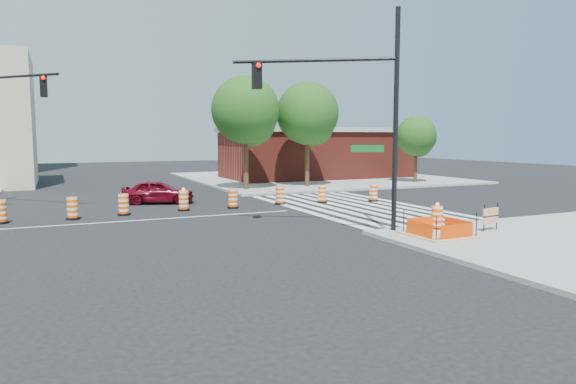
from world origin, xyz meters
The scene contains 21 objects.
ground centered at (0.00, 0.00, 0.00)m, with size 120.00×120.00×0.00m, color black.
sidewalk_ne centered at (18.00, 18.00, 0.07)m, with size 22.00×22.00×0.15m, color gray.
crosswalk_east centered at (10.95, 0.00, 0.01)m, with size 6.75×13.50×0.01m.
lane_centerline centered at (0.00, 0.00, 0.01)m, with size 14.00×0.12×0.01m, color silver.
excavation_pit centered at (9.00, -9.00, 0.22)m, with size 2.20×2.20×0.90m.
brick_storefront centered at (18.00, 18.00, 2.32)m, with size 16.50×8.50×4.60m.
red_coupe centered at (1.59, 5.69, 0.67)m, with size 1.59×3.95×1.35m, color #5B0714.
signal_pole_se centered at (6.64, -6.52, 5.11)m, with size 5.40×3.51×8.34m.
pit_drum centered at (9.68, -8.09, 0.59)m, with size 0.54×0.54×1.06m.
barricade centered at (11.43, -9.07, 0.72)m, with size 0.88×0.18×1.04m.
tree_north_c centered at (8.47, 10.06, 5.33)m, with size 4.67×4.67×7.94m.
tree_north_d centered at (13.41, 10.44, 5.22)m, with size 4.58×4.58×7.78m.
tree_north_e centered at (22.88, 9.86, 3.66)m, with size 3.23×3.21×5.46m.
median_drum_2 centered at (-5.86, 1.59, 0.48)m, with size 0.60×0.60×1.02m.
median_drum_3 centered at (-3.00, 1.50, 0.48)m, with size 0.60×0.60×1.02m.
median_drum_4 centered at (-0.73, 1.90, 0.48)m, with size 0.60×0.60×1.02m.
median_drum_5 centered at (2.24, 2.23, 0.49)m, with size 0.60×0.60×1.18m.
median_drum_6 centered at (4.80, 2.05, 0.48)m, with size 0.60×0.60×1.02m.
median_drum_7 centered at (7.69, 2.48, 0.48)m, with size 0.60×0.60×1.02m.
median_drum_8 centered at (10.17, 2.15, 0.48)m, with size 0.60×0.60×1.02m.
median_drum_9 centered at (13.21, 1.47, 0.48)m, with size 0.60×0.60×1.02m.
Camera 1 is at (-3.66, -23.49, 3.67)m, focal length 32.00 mm.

